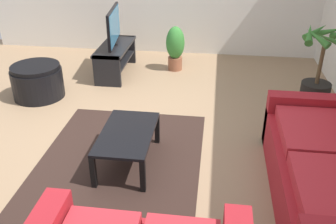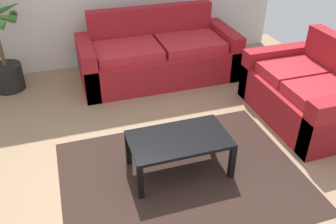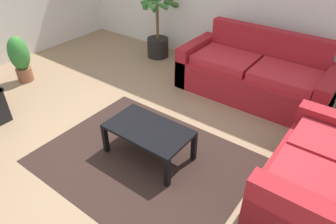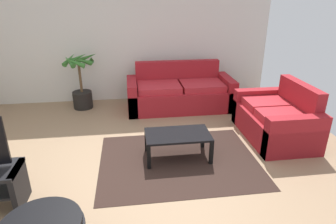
% 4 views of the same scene
% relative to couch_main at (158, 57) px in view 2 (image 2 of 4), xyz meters
% --- Properties ---
extents(ground_plane, '(6.60, 6.60, 0.00)m').
position_rel_couch_main_xyz_m(ground_plane, '(-0.96, -2.28, -0.30)').
color(ground_plane, '#937556').
extents(couch_main, '(2.10, 0.90, 0.90)m').
position_rel_couch_main_xyz_m(couch_main, '(0.00, 0.00, 0.00)').
color(couch_main, maroon).
rests_on(couch_main, ground).
extents(couch_loveseat, '(0.90, 1.43, 0.90)m').
position_rel_couch_main_xyz_m(couch_loveseat, '(1.32, -1.49, -0.01)').
color(couch_loveseat, maroon).
rests_on(couch_loveseat, ground).
extents(coffee_table, '(0.91, 0.53, 0.38)m').
position_rel_couch_main_xyz_m(coffee_table, '(-0.37, -1.92, 0.02)').
color(coffee_table, black).
rests_on(coffee_table, ground).
extents(area_rug, '(2.20, 1.70, 0.01)m').
position_rel_couch_main_xyz_m(area_rug, '(-0.37, -2.02, -0.30)').
color(area_rug, black).
rests_on(area_rug, ground).
extents(potted_palm, '(0.69, 0.69, 1.13)m').
position_rel_couch_main_xyz_m(potted_palm, '(-1.96, 0.28, 0.17)').
color(potted_palm, black).
rests_on(potted_palm, ground).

